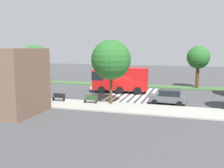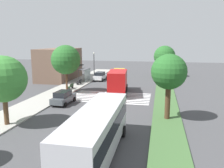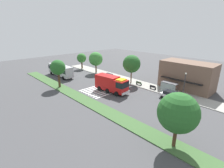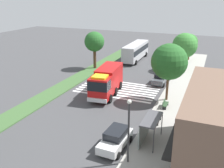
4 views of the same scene
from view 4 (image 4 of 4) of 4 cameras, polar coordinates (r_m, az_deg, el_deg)
ground_plane at (r=35.90m, az=0.23°, el=-2.15°), size 120.00×120.00×0.00m
sidewalk at (r=33.80m, az=14.08°, el=-4.08°), size 60.00×4.54×0.14m
median_strip at (r=39.38m, az=-10.54°, el=-0.37°), size 60.00×3.00×0.14m
crosswalk at (r=37.54m, az=1.33°, el=-1.14°), size 6.75×11.62×0.01m
fire_truck at (r=34.70m, az=-1.30°, el=0.74°), size 8.55×3.54×3.72m
parked_car_west at (r=40.34m, az=10.88°, el=1.32°), size 4.39×2.15×1.74m
parked_car_mid at (r=23.59m, az=0.82°, el=-12.16°), size 4.42×2.20×1.78m
transit_bus at (r=54.04m, az=5.35°, el=7.55°), size 11.11×2.92×3.48m
bus_stop_shelter at (r=24.03m, az=8.07°, el=-9.02°), size 3.50×1.40×2.46m
bench_near_shelter at (r=28.09m, az=10.12°, el=-7.67°), size 1.60×0.50×0.90m
bench_west_of_shelter at (r=31.86m, az=11.83°, el=-4.37°), size 1.60×0.50×0.90m
street_lamp at (r=20.33m, az=3.77°, el=-9.39°), size 0.36×0.36×5.61m
storefront_building at (r=21.87m, az=23.69°, el=-9.49°), size 11.97×6.79×6.61m
sidewalk_tree_far_west at (r=55.54m, az=17.05°, el=8.99°), size 3.30×3.30×5.41m
sidewalk_tree_west at (r=47.35m, az=16.02°, el=8.29°), size 4.45×4.45×6.72m
sidewalk_tree_center at (r=32.66m, az=12.74°, el=4.87°), size 4.60×4.60×7.44m
median_tree_far_west at (r=46.87m, az=-3.98°, el=9.41°), size 3.64×3.64×6.78m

